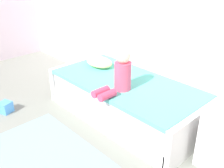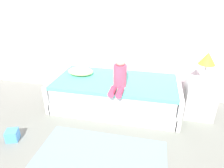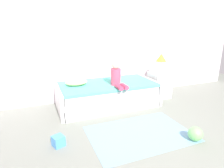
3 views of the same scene
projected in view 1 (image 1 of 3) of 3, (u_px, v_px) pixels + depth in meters
The scene contains 6 objects.
wall_rear at pixel (182, 3), 3.09m from camera, with size 7.20×0.10×2.90m, color white.
bed at pixel (126, 99), 3.45m from camera, with size 2.11×1.00×0.50m.
child_figure at pixel (120, 74), 3.04m from camera, with size 0.20×0.51×0.50m.
pillow at pixel (99, 62), 3.79m from camera, with size 0.44×0.30×0.13m, color #F2E58C.
area_rug at pixel (42, 163), 2.71m from camera, with size 1.60×1.10×0.01m, color #7AA8CC.
toy_block at pixel (6, 107), 3.59m from camera, with size 0.15×0.15×0.15m, color #4C99E5.
Camera 1 is at (1.76, -0.20, 1.92)m, focal length 41.92 mm.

